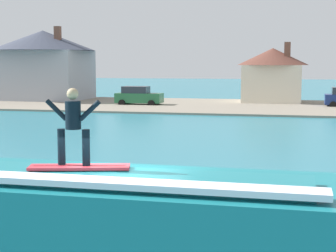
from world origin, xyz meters
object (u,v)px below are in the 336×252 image
(wave_crest, at_px, (102,214))
(house_small_cottage, at_px, (273,73))
(surfer, at_px, (73,122))
(house_with_chimney, at_px, (43,61))
(surfboard, at_px, (79,167))
(car_near_shore, at_px, (138,96))

(wave_crest, relative_size, house_small_cottage, 1.42)
(wave_crest, distance_m, surfer, 2.01)
(wave_crest, relative_size, house_with_chimney, 0.90)
(surfboard, height_order, car_near_shore, surfboard)
(surfboard, height_order, house_small_cottage, house_small_cottage)
(wave_crest, height_order, surfer, surfer)
(surfboard, relative_size, house_with_chimney, 0.19)
(wave_crest, xyz_separation_m, surfer, (-0.55, -0.12, 1.93))
(surfboard, bearing_deg, car_near_shore, 104.93)
(wave_crest, xyz_separation_m, house_small_cottage, (1.35, 45.15, 2.17))
(surfboard, bearing_deg, house_small_cottage, 87.76)
(surfboard, height_order, house_with_chimney, house_with_chimney)
(house_small_cottage, bearing_deg, surfer, -92.41)
(surfer, relative_size, house_with_chimney, 0.14)
(wave_crest, distance_m, house_with_chimney, 48.94)
(house_with_chimney, bearing_deg, car_near_shore, -21.18)
(surfer, bearing_deg, wave_crest, 12.49)
(house_with_chimney, distance_m, house_small_cottage, 24.18)
(surfboard, distance_m, house_with_chimney, 48.82)
(surfboard, distance_m, house_small_cottage, 45.35)
(wave_crest, height_order, car_near_shore, wave_crest)
(surfer, bearing_deg, surfboard, -13.15)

